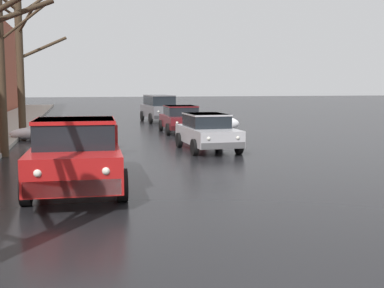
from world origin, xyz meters
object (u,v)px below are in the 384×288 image
(pickup_truck_red_approaching_near_lane, at_px, (77,153))
(suv_grey_parked_far_down_block, at_px, (159,107))
(sedan_maroon_parked_kerbside_mid, at_px, (181,118))
(sedan_silver_parked_kerbside_close, at_px, (207,131))
(bare_tree_far_down_block, at_px, (20,52))

(pickup_truck_red_approaching_near_lane, bearing_deg, suv_grey_parked_far_down_block, 75.53)
(suv_grey_parked_far_down_block, bearing_deg, pickup_truck_red_approaching_near_lane, -104.47)
(sedan_maroon_parked_kerbside_mid, bearing_deg, pickup_truck_red_approaching_near_lane, -111.77)
(sedan_silver_parked_kerbside_close, height_order, suv_grey_parked_far_down_block, suv_grey_parked_far_down_block)
(sedan_silver_parked_kerbside_close, distance_m, suv_grey_parked_far_down_block, 15.22)
(sedan_silver_parked_kerbside_close, xyz_separation_m, suv_grey_parked_far_down_block, (0.63, 15.21, 0.24))
(sedan_maroon_parked_kerbside_mid, height_order, suv_grey_parked_far_down_block, suv_grey_parked_far_down_block)
(bare_tree_far_down_block, bearing_deg, pickup_truck_red_approaching_near_lane, -78.90)
(pickup_truck_red_approaching_near_lane, relative_size, sedan_maroon_parked_kerbside_mid, 1.33)
(pickup_truck_red_approaching_near_lane, height_order, sedan_maroon_parked_kerbside_mid, pickup_truck_red_approaching_near_lane)
(bare_tree_far_down_block, distance_m, pickup_truck_red_approaching_near_lane, 13.20)
(bare_tree_far_down_block, relative_size, sedan_silver_parked_kerbside_close, 1.82)
(sedan_maroon_parked_kerbside_mid, bearing_deg, bare_tree_far_down_block, -173.07)
(pickup_truck_red_approaching_near_lane, relative_size, suv_grey_parked_far_down_block, 1.11)
(bare_tree_far_down_block, xyz_separation_m, pickup_truck_red_approaching_near_lane, (2.47, -12.58, -3.14))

